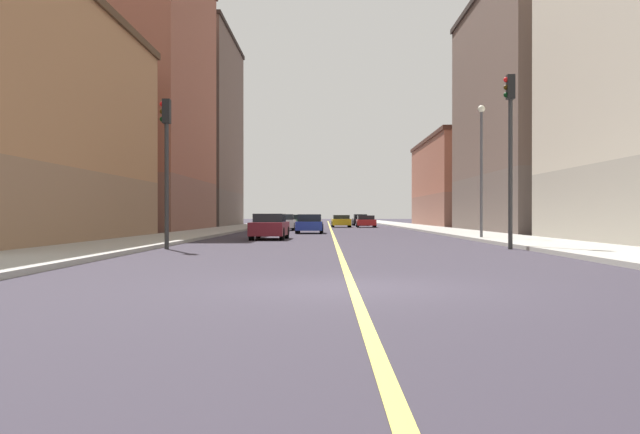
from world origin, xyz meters
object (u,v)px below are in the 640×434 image
Objects in this scene: car_black at (360,220)px; car_white at (284,222)px; building_left_mid at (543,112)px; building_right_distant at (191,131)px; traffic_light_left_near at (510,137)px; car_blue at (310,224)px; building_right_midblock at (139,95)px; traffic_light_right_near at (166,151)px; street_lamp_left_near at (481,156)px; building_left_far at (467,183)px; car_maroon at (270,227)px; car_yellow at (341,221)px; car_red at (366,221)px; car_green at (294,222)px.

car_black is 1.03× the size of car_white.
building_right_distant is (-30.51, 25.04, 1.67)m from building_left_mid.
car_blue is (-7.92, 21.71, -3.51)m from traffic_light_left_near.
building_left_mid is at bearing -8.20° from building_right_midblock.
traffic_light_right_near is 0.84× the size of street_lamp_left_near.
car_maroon is at bearing -114.83° from building_left_far.
street_lamp_left_near is at bearing -60.66° from building_right_distant.
building_right_distant is at bearing 121.41° from car_white.
car_maroon is at bearing -73.11° from building_right_distant.
building_left_mid reaches higher than car_yellow.
traffic_light_right_near is 1.42× the size of car_blue.
building_left_far is 3.68× the size of street_lamp_left_near.
building_left_mid is at bearing -18.42° from car_white.
car_blue reaches higher than car_red.
building_left_far is at bearing 35.53° from building_right_midblock.
traffic_light_left_near is at bearing -75.39° from car_green.
traffic_light_right_near is (-21.64, -50.47, -1.21)m from building_left_far.
traffic_light_right_near reaches higher than car_maroon.
traffic_light_left_near is at bearing -71.59° from car_white.
car_yellow is at bearing 80.46° from traffic_light_right_near.
building_right_distant is 19.47m from car_green.
street_lamp_left_near is 1.49× the size of car_black.
traffic_light_left_near is 1.16× the size of traffic_light_right_near.
building_right_midblock is 30.65m from street_lamp_left_near.
building_left_mid reaches higher than traffic_light_left_near.
building_left_mid is 17.73m from street_lamp_left_near.
building_left_far reaches higher than traffic_light_left_near.
building_left_mid is 26.47m from building_left_far.
street_lamp_left_near is 35.36m from car_red.
car_blue is 0.90× the size of car_red.
car_green is (-1.83, 15.67, 0.01)m from car_blue.
car_red is 1.00× the size of car_yellow.
building_right_distant reaches higher than car_white.
traffic_light_left_near is (21.61, -49.33, -6.28)m from building_right_distant.
building_left_far is at bearing 22.22° from car_yellow.
building_right_distant is 19.64m from car_yellow.
street_lamp_left_near is at bearing -117.40° from building_left_mid.
car_blue is at bearing 125.28° from street_lamp_left_near.
building_left_mid reaches higher than car_black.
car_green is at bearing 96.65° from car_blue.
building_right_midblock is 3.34× the size of traffic_light_left_near.
car_yellow is at bearing 70.47° from car_white.
car_maroon is at bearing 133.65° from traffic_light_left_near.
building_right_midblock reaches higher than traffic_light_right_near.
traffic_light_right_near reaches higher than car_red.
building_right_midblock reaches higher than building_left_mid.
car_yellow is 0.97× the size of car_black.
traffic_light_right_near reaches higher than car_white.
building_left_far is 5.60× the size of car_red.
building_right_midblock reaches higher than building_left_far.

